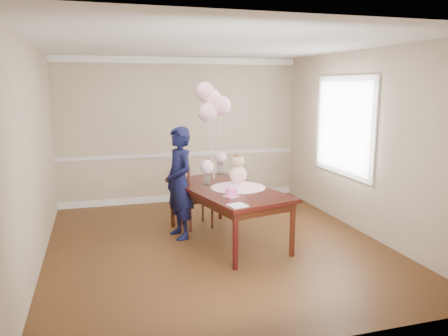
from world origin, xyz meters
TOP-DOWN VIEW (x-y plane):
  - floor at (0.00, 0.00)m, footprint 4.50×5.00m
  - ceiling at (0.00, 0.00)m, footprint 4.50×5.00m
  - wall_back at (0.00, 2.50)m, footprint 4.50×0.02m
  - wall_front at (0.00, -2.50)m, footprint 4.50×0.02m
  - wall_left at (-2.25, 0.00)m, footprint 0.02×5.00m
  - wall_right at (2.25, 0.00)m, footprint 0.02×5.00m
  - chair_rail_trim at (0.00, 2.49)m, footprint 4.50×0.02m
  - crown_molding at (0.00, 2.49)m, footprint 4.50×0.02m
  - baseboard_trim at (0.00, 2.49)m, footprint 4.50×0.02m
  - window_frame at (2.23, 0.50)m, footprint 0.02×1.66m
  - window_blinds at (2.21, 0.50)m, footprint 0.01×1.50m
  - dining_table_top at (0.20, 0.15)m, footprint 1.47×2.22m
  - table_apron at (0.20, 0.15)m, footprint 1.35×2.10m
  - table_leg_fl at (-0.00, -0.86)m, footprint 0.09×0.09m
  - table_leg_fr at (0.83, -0.66)m, footprint 0.09×0.09m
  - table_leg_bl at (-0.44, 0.97)m, footprint 0.09×0.09m
  - table_leg_br at (0.39, 1.17)m, footprint 0.09×0.09m
  - baby_skirt at (0.36, 0.14)m, footprint 0.94×0.94m
  - baby_torso at (0.36, 0.14)m, footprint 0.24×0.24m
  - baby_head at (0.36, 0.14)m, footprint 0.17×0.17m
  - baby_hair at (0.36, 0.14)m, footprint 0.12×0.12m
  - cake_platter at (0.11, -0.34)m, footprint 0.27×0.27m
  - birthday_cake at (0.11, -0.34)m, footprint 0.18×0.18m
  - cake_flower_a at (0.11, -0.34)m, footprint 0.03×0.03m
  - cake_flower_b at (0.13, -0.31)m, footprint 0.03×0.03m
  - rose_vase_near at (-0.02, 0.42)m, footprint 0.12×0.12m
  - roses_near at (-0.02, 0.42)m, footprint 0.19×0.19m
  - rose_vase_far at (0.37, 1.09)m, footprint 0.12×0.12m
  - roses_far at (0.37, 1.09)m, footprint 0.19×0.19m
  - napkin at (0.05, -0.77)m, footprint 0.25×0.25m
  - balloon_weight at (0.17, 0.72)m, footprint 0.05×0.05m
  - balloon_a at (0.07, 0.70)m, footprint 0.29×0.29m
  - balloon_b at (0.28, 0.70)m, footprint 0.29×0.29m
  - balloon_c at (0.16, 0.83)m, footprint 0.29×0.29m
  - balloon_d at (0.06, 0.82)m, footprint 0.29×0.29m
  - balloon_ribbon_a at (0.12, 0.71)m, footprint 0.09×0.03m
  - balloon_ribbon_b at (0.22, 0.71)m, footprint 0.11×0.03m
  - balloon_ribbon_c at (0.16, 0.78)m, footprint 0.01×0.10m
  - balloon_ribbon_d at (0.11, 0.77)m, footprint 0.11×0.08m
  - dining_chair_seat at (-0.08, 0.86)m, footprint 0.51×0.51m
  - chair_leg_fl at (-0.23, 0.65)m, footprint 0.05×0.05m
  - chair_leg_fr at (0.13, 0.71)m, footprint 0.05×0.05m
  - chair_leg_bl at (-0.28, 1.01)m, footprint 0.05×0.05m
  - chair_leg_br at (0.07, 1.07)m, footprint 0.05×0.05m
  - chair_back_post_l at (-0.25, 0.65)m, footprint 0.05×0.05m
  - chair_back_post_r at (-0.30, 1.00)m, footprint 0.05×0.05m
  - chair_slat_low at (-0.27, 0.82)m, footprint 0.10×0.40m
  - chair_slat_mid at (-0.27, 0.82)m, footprint 0.10×0.40m
  - chair_slat_top at (-0.27, 0.82)m, footprint 0.10×0.40m
  - woman at (-0.42, 0.47)m, footprint 0.51×0.66m

SIDE VIEW (x-z plane):
  - floor at x=0.00m, z-range 0.00..0.00m
  - baseboard_trim at x=0.00m, z-range 0.00..0.12m
  - chair_leg_fl at x=-0.23m, z-range 0.00..0.43m
  - chair_leg_fr at x=0.13m, z-range 0.00..0.43m
  - chair_leg_bl at x=-0.28m, z-range 0.00..0.43m
  - chair_leg_br at x=0.07m, z-range 0.00..0.43m
  - table_leg_fl at x=0.00m, z-range 0.00..0.71m
  - table_leg_fr at x=0.83m, z-range 0.00..0.71m
  - table_leg_bl at x=-0.44m, z-range 0.00..0.71m
  - table_leg_br at x=0.39m, z-range 0.00..0.71m
  - dining_chair_seat at x=-0.08m, z-range 0.43..0.48m
  - chair_slat_low at x=-0.27m, z-range 0.60..0.65m
  - table_apron at x=0.20m, z-range 0.61..0.71m
  - dining_table_top at x=0.20m, z-range 0.71..0.77m
  - chair_back_post_l at x=-0.25m, z-range 0.46..1.03m
  - chair_back_post_r at x=-0.30m, z-range 0.46..1.03m
  - cake_platter at x=0.11m, z-range 0.77..0.77m
  - napkin at x=0.05m, z-range 0.77..0.78m
  - balloon_weight at x=0.17m, z-range 0.77..0.79m
  - chair_slat_mid at x=-0.27m, z-range 0.76..0.81m
  - woman at x=-0.42m, z-range 0.00..1.61m
  - baby_skirt at x=0.36m, z-range 0.77..0.87m
  - birthday_cake at x=0.11m, z-range 0.77..0.88m
  - rose_vase_near at x=-0.02m, z-range 0.77..0.93m
  - rose_vase_far at x=0.37m, z-range 0.77..0.93m
  - cake_flower_a at x=0.11m, z-range 0.88..0.91m
  - cake_flower_b at x=0.13m, z-range 0.88..0.91m
  - chair_rail_trim at x=0.00m, z-range 0.86..0.94m
  - chair_slat_top at x=-0.27m, z-range 0.92..0.97m
  - baby_torso at x=0.36m, z-range 0.83..1.07m
  - roses_near at x=-0.02m, z-range 0.93..1.13m
  - roses_far at x=0.37m, z-range 0.93..1.13m
  - baby_head at x=0.36m, z-range 1.06..1.23m
  - baby_hair at x=0.36m, z-range 1.14..1.27m
  - balloon_ribbon_a at x=0.12m, z-range 0.78..1.63m
  - balloon_ribbon_b at x=0.22m, z-range 0.78..1.73m
  - balloon_ribbon_c at x=0.16m, z-range 0.78..1.83m
  - wall_back at x=0.00m, z-range 0.00..2.70m
  - wall_front at x=0.00m, z-range 0.00..2.70m
  - wall_left at x=-2.25m, z-range 0.00..2.70m
  - wall_right at x=2.25m, z-range 0.00..2.70m
  - balloon_ribbon_d at x=0.11m, z-range 0.78..1.94m
  - window_frame at x=2.23m, z-range 0.77..2.33m
  - window_blinds at x=2.21m, z-range 0.85..2.25m
  - balloon_a at x=0.07m, z-range 1.64..1.93m
  - balloon_b at x=0.28m, z-range 1.74..2.03m
  - balloon_c at x=0.16m, z-range 1.85..2.13m
  - balloon_d at x=0.06m, z-range 1.95..2.23m
  - crown_molding at x=0.00m, z-range 2.57..2.69m
  - ceiling at x=0.00m, z-range 2.69..2.71m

